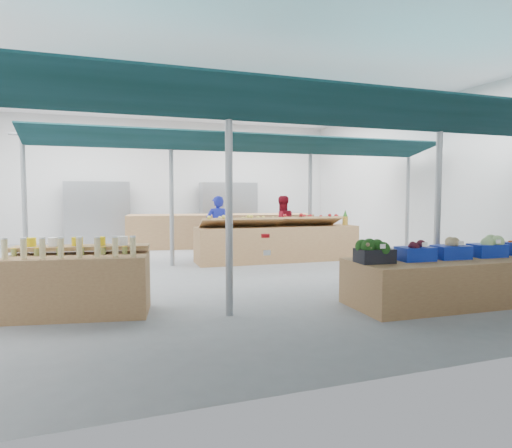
# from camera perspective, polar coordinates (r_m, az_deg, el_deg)

# --- Properties ---
(floor) EXTENTS (13.00, 13.00, 0.00)m
(floor) POSITION_cam_1_polar(r_m,az_deg,el_deg) (10.38, -4.46, -5.31)
(floor) COLOR slate
(floor) RESTS_ON ground
(hall) EXTENTS (13.00, 13.00, 13.00)m
(hall) POSITION_cam_1_polar(r_m,az_deg,el_deg) (11.68, -6.47, 8.73)
(hall) COLOR silver
(hall) RESTS_ON ground
(pole_grid) EXTENTS (10.00, 4.60, 3.00)m
(pole_grid) POSITION_cam_1_polar(r_m,az_deg,el_deg) (8.85, 3.28, 4.86)
(pole_grid) COLOR gray
(pole_grid) RESTS_ON floor
(awnings) EXTENTS (9.50, 7.08, 0.30)m
(awnings) POSITION_cam_1_polar(r_m,az_deg,el_deg) (8.91, 3.30, 11.10)
(awnings) COLOR black
(awnings) RESTS_ON pole_grid
(back_shelving_left) EXTENTS (2.00, 0.50, 2.00)m
(back_shelving_left) POSITION_cam_1_polar(r_m,az_deg,el_deg) (15.88, -19.20, 1.33)
(back_shelving_left) COLOR #B23F33
(back_shelving_left) RESTS_ON floor
(back_shelving_right) EXTENTS (2.00, 0.50, 2.00)m
(back_shelving_right) POSITION_cam_1_polar(r_m,az_deg,el_deg) (16.58, -3.45, 1.65)
(back_shelving_right) COLOR #B23F33
(back_shelving_right) RESTS_ON floor
(bottle_shelf) EXTENTS (1.98, 1.42, 1.10)m
(bottle_shelf) POSITION_cam_1_polar(r_m,az_deg,el_deg) (6.74, -21.25, -6.79)
(bottle_shelf) COLOR brown
(bottle_shelf) RESTS_ON floor
(veg_counter) EXTENTS (3.55, 1.32, 0.68)m
(veg_counter) POSITION_cam_1_polar(r_m,az_deg,el_deg) (7.65, 24.19, -6.43)
(veg_counter) COLOR brown
(veg_counter) RESTS_ON floor
(fruit_counter) EXTENTS (4.00, 1.14, 0.85)m
(fruit_counter) POSITION_cam_1_polar(r_m,az_deg,el_deg) (11.13, 2.66, -2.48)
(fruit_counter) COLOR brown
(fruit_counter) RESTS_ON floor
(far_counter) EXTENTS (5.68, 2.19, 1.00)m
(far_counter) POSITION_cam_1_polar(r_m,az_deg,el_deg) (14.00, -4.39, -0.83)
(far_counter) COLOR brown
(far_counter) RESTS_ON floor
(vendor_left) EXTENTS (0.60, 0.41, 1.58)m
(vendor_left) POSITION_cam_1_polar(r_m,az_deg,el_deg) (11.74, -4.84, -0.35)
(vendor_left) COLOR #1A23AB
(vendor_left) RESTS_ON floor
(vendor_right) EXTENTS (0.80, 0.64, 1.58)m
(vendor_right) POSITION_cam_1_polar(r_m,az_deg,el_deg) (12.33, 3.25, -0.13)
(vendor_right) COLOR maroon
(vendor_right) RESTS_ON floor
(crate_broccoli) EXTENTS (0.53, 0.42, 0.35)m
(crate_broccoli) POSITION_cam_1_polar(r_m,az_deg,el_deg) (6.67, 14.60, -3.36)
(crate_broccoli) COLOR black
(crate_broccoli) RESTS_ON veg_counter
(crate_beets) EXTENTS (0.53, 0.42, 0.29)m
(crate_beets) POSITION_cam_1_polar(r_m,az_deg,el_deg) (7.05, 19.28, -3.26)
(crate_beets) COLOR #0E269C
(crate_beets) RESTS_ON veg_counter
(crate_celeriac) EXTENTS (0.53, 0.42, 0.31)m
(crate_celeriac) POSITION_cam_1_polar(r_m,az_deg,el_deg) (7.45, 23.18, -2.90)
(crate_celeriac) COLOR #0E269C
(crate_celeriac) RESTS_ON veg_counter
(crate_cabbage) EXTENTS (0.53, 0.42, 0.35)m
(crate_cabbage) POSITION_cam_1_polar(r_m,az_deg,el_deg) (7.91, 26.93, -2.53)
(crate_cabbage) COLOR #0E269C
(crate_cabbage) RESTS_ON veg_counter
(sparrow) EXTENTS (0.12, 0.09, 0.11)m
(sparrow) POSITION_cam_1_polar(r_m,az_deg,el_deg) (6.47, 14.01, -2.77)
(sparrow) COLOR brown
(sparrow) RESTS_ON crate_broccoli
(pole_ribbon) EXTENTS (0.12, 0.12, 0.28)m
(pole_ribbon) POSITION_cam_1_polar(r_m,az_deg,el_deg) (6.05, 1.21, -1.68)
(pole_ribbon) COLOR #BA0C13
(pole_ribbon) RESTS_ON pole_grid
(apple_heap_yellow) EXTENTS (1.96, 0.89, 0.27)m
(apple_heap_yellow) POSITION_cam_1_polar(r_m,az_deg,el_deg) (10.70, -1.90, 0.44)
(apple_heap_yellow) COLOR #997247
(apple_heap_yellow) RESTS_ON fruit_counter
(apple_heap_red) EXTENTS (1.56, 0.85, 0.27)m
(apple_heap_red) POSITION_cam_1_polar(r_m,az_deg,el_deg) (11.29, 6.66, 0.60)
(apple_heap_red) COLOR #997247
(apple_heap_red) RESTS_ON fruit_counter
(pineapple) EXTENTS (0.14, 0.14, 0.39)m
(pineapple) POSITION_cam_1_polar(r_m,az_deg,el_deg) (11.72, 11.08, 0.75)
(pineapple) COLOR #8C6019
(pineapple) RESTS_ON fruit_counter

